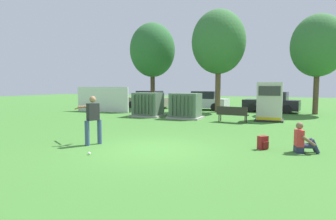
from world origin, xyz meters
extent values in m
plane|color=#3D752D|center=(0.00, 0.00, 0.00)|extent=(96.00, 96.00, 0.00)
cube|color=silver|center=(-9.58, 10.50, 1.00)|extent=(4.80, 0.12, 2.00)
cube|color=#9E9B93|center=(-4.67, 8.92, 0.06)|extent=(2.10, 1.70, 0.12)
cube|color=#567056|center=(-4.67, 8.92, 0.87)|extent=(1.80, 1.40, 1.50)
cube|color=#495F49|center=(-5.31, 8.16, 0.87)|extent=(0.06, 0.12, 1.27)
cube|color=#495F49|center=(-5.06, 8.16, 0.87)|extent=(0.06, 0.12, 1.27)
cube|color=#495F49|center=(-4.80, 8.16, 0.87)|extent=(0.06, 0.12, 1.27)
cube|color=#495F49|center=(-4.55, 8.16, 0.87)|extent=(0.06, 0.12, 1.27)
cube|color=#495F49|center=(-4.29, 8.16, 0.87)|extent=(0.06, 0.12, 1.27)
cube|color=#495F49|center=(-4.04, 8.16, 0.87)|extent=(0.06, 0.12, 1.27)
cube|color=#9E9B93|center=(-1.91, 8.79, 0.06)|extent=(2.10, 1.70, 0.12)
cube|color=#567056|center=(-1.91, 8.79, 0.87)|extent=(1.80, 1.40, 1.50)
cube|color=#495F49|center=(-2.55, 8.03, 0.87)|extent=(0.06, 0.12, 1.27)
cube|color=#495F49|center=(-2.29, 8.03, 0.87)|extent=(0.06, 0.12, 1.27)
cube|color=#495F49|center=(-2.04, 8.03, 0.87)|extent=(0.06, 0.12, 1.27)
cube|color=#495F49|center=(-1.78, 8.03, 0.87)|extent=(0.06, 0.12, 1.27)
cube|color=#495F49|center=(-1.53, 8.03, 0.87)|extent=(0.06, 0.12, 1.27)
cube|color=#495F49|center=(-1.27, 8.03, 0.87)|extent=(0.06, 0.12, 1.27)
cube|color=#262626|center=(3.13, 9.50, 0.05)|extent=(1.60, 1.40, 0.10)
cube|color=beige|center=(3.13, 9.50, 1.20)|extent=(1.40, 1.20, 2.20)
cube|color=#383838|center=(3.13, 8.88, 1.81)|extent=(1.19, 0.04, 0.55)
cube|color=yellow|center=(3.13, 8.88, 0.20)|extent=(1.33, 0.04, 0.16)
cube|color=#2D2823|center=(1.22, 8.00, 0.45)|extent=(1.84, 0.67, 0.05)
cube|color=#2D2823|center=(1.20, 7.82, 0.70)|extent=(1.79, 0.31, 0.44)
cylinder|color=#2D2823|center=(0.49, 8.25, 0.21)|extent=(0.06, 0.06, 0.42)
cylinder|color=#2D2823|center=(2.00, 8.02, 0.21)|extent=(0.06, 0.06, 0.42)
cylinder|color=#2D2823|center=(0.45, 7.98, 0.21)|extent=(0.06, 0.06, 0.42)
cylinder|color=#2D2823|center=(1.96, 7.75, 0.21)|extent=(0.06, 0.06, 0.42)
cylinder|color=#384C75|center=(-2.35, -0.36, 0.44)|extent=(0.16, 0.16, 0.88)
cylinder|color=#384C75|center=(-2.14, 0.07, 0.44)|extent=(0.16, 0.16, 0.88)
cube|color=#262628|center=(-2.24, -0.14, 1.18)|extent=(0.39, 0.46, 0.60)
sphere|color=#9E7051|center=(-2.24, -0.14, 1.62)|extent=(0.23, 0.23, 0.23)
cylinder|color=#9E7051|center=(-2.62, -0.07, 1.34)|extent=(0.44, 0.45, 0.09)
cylinder|color=#9E7051|center=(-2.55, 0.10, 1.34)|extent=(0.14, 0.55, 0.09)
cylinder|color=#A5723F|center=(-3.20, 0.30, 1.27)|extent=(0.80, 0.42, 0.21)
sphere|color=#A5723F|center=(-2.81, 0.12, 1.34)|extent=(0.08, 0.08, 0.08)
sphere|color=white|center=(-1.43, -1.41, 0.04)|extent=(0.09, 0.09, 0.09)
cube|color=#282D4C|center=(4.46, 1.43, 0.10)|extent=(0.31, 0.39, 0.20)
cube|color=red|center=(4.46, 1.43, 0.46)|extent=(0.30, 0.40, 0.52)
sphere|color=brown|center=(4.46, 1.43, 0.85)|extent=(0.22, 0.22, 0.22)
cylinder|color=#282D4C|center=(4.66, 1.57, 0.22)|extent=(0.47, 0.23, 0.13)
cylinder|color=#282D4C|center=(4.88, 1.63, 0.23)|extent=(0.32, 0.18, 0.46)
cylinder|color=#282D4C|center=(4.71, 1.38, 0.22)|extent=(0.47, 0.23, 0.13)
cylinder|color=#282D4C|center=(4.92, 1.43, 0.23)|extent=(0.32, 0.18, 0.46)
cylinder|color=brown|center=(4.63, 1.70, 0.42)|extent=(0.42, 0.17, 0.32)
cylinder|color=brown|center=(4.73, 1.25, 0.42)|extent=(0.42, 0.17, 0.32)
cube|color=maroon|center=(3.38, 1.48, 0.22)|extent=(0.36, 0.37, 0.44)
cube|color=maroon|center=(3.48, 1.39, 0.15)|extent=(0.19, 0.21, 0.22)
cylinder|color=#4C3828|center=(-6.99, 14.41, 1.61)|extent=(0.40, 0.40, 3.23)
ellipsoid|color=#2D6633|center=(-6.99, 14.41, 5.23)|extent=(3.97, 3.97, 4.71)
cylinder|color=brown|center=(-0.98, 13.82, 1.70)|extent=(0.42, 0.42, 3.39)
ellipsoid|color=#387038|center=(-0.98, 13.82, 5.50)|extent=(4.17, 4.17, 4.96)
cylinder|color=brown|center=(6.01, 15.07, 1.54)|extent=(0.38, 0.38, 3.08)
ellipsoid|color=#387038|center=(6.01, 15.07, 5.00)|extent=(3.80, 3.80, 4.51)
cube|color=gray|center=(-8.07, 15.65, 0.58)|extent=(4.32, 2.04, 0.80)
cube|color=#262B33|center=(-7.92, 15.64, 1.30)|extent=(2.22, 1.73, 0.64)
cylinder|color=black|center=(-9.44, 14.91, 0.32)|extent=(0.66, 0.27, 0.64)
cylinder|color=black|center=(-9.30, 16.61, 0.32)|extent=(0.66, 0.27, 0.64)
cylinder|color=black|center=(-6.84, 14.70, 0.32)|extent=(0.66, 0.27, 0.64)
cylinder|color=black|center=(-6.70, 16.40, 0.32)|extent=(0.66, 0.27, 0.64)
cube|color=silver|center=(-2.69, 15.82, 0.58)|extent=(4.33, 2.06, 0.80)
cube|color=#262B33|center=(-2.54, 15.81, 1.30)|extent=(2.23, 1.74, 0.64)
cylinder|color=black|center=(-4.06, 15.09, 0.32)|extent=(0.66, 0.28, 0.64)
cylinder|color=black|center=(-3.92, 16.78, 0.32)|extent=(0.66, 0.28, 0.64)
cylinder|color=black|center=(-1.47, 14.86, 0.32)|extent=(0.66, 0.28, 0.64)
cylinder|color=black|center=(-1.32, 16.55, 0.32)|extent=(0.66, 0.28, 0.64)
cube|color=black|center=(2.91, 15.60, 0.58)|extent=(4.39, 2.23, 0.80)
cube|color=#262B33|center=(3.06, 15.58, 1.30)|extent=(2.29, 1.82, 0.64)
cylinder|color=black|center=(1.51, 14.93, 0.32)|extent=(0.66, 0.30, 0.64)
cylinder|color=black|center=(1.73, 16.61, 0.32)|extent=(0.66, 0.30, 0.64)
cylinder|color=black|center=(4.09, 14.59, 0.32)|extent=(0.66, 0.30, 0.64)
cylinder|color=black|center=(4.31, 16.27, 0.32)|extent=(0.66, 0.30, 0.64)
camera|label=1|loc=(4.07, -8.26, 2.10)|focal=30.17mm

